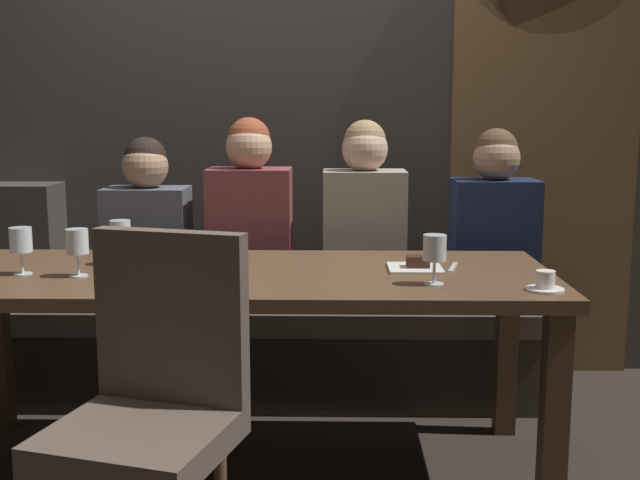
# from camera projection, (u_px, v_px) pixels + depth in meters

# --- Properties ---
(ground) EXTENTS (9.00, 9.00, 0.00)m
(ground) POSITION_uv_depth(u_px,v_px,m) (242.00, 468.00, 2.91)
(ground) COLOR black
(back_wall_tiled) EXTENTS (6.00, 0.12, 3.00)m
(back_wall_tiled) POSITION_uv_depth(u_px,v_px,m) (266.00, 69.00, 3.87)
(back_wall_tiled) COLOR #423D38
(back_wall_tiled) RESTS_ON ground
(arched_door) EXTENTS (0.90, 0.05, 2.55)m
(arched_door) POSITION_uv_depth(u_px,v_px,m) (546.00, 96.00, 3.79)
(arched_door) COLOR brown
(arched_door) RESTS_ON ground
(dining_table) EXTENTS (2.20, 0.84, 0.74)m
(dining_table) POSITION_uv_depth(u_px,v_px,m) (240.00, 295.00, 2.80)
(dining_table) COLOR #493422
(dining_table) RESTS_ON ground
(banquette_bench) EXTENTS (2.50, 0.44, 0.45)m
(banquette_bench) POSITION_uv_depth(u_px,v_px,m) (260.00, 351.00, 3.56)
(banquette_bench) COLOR #312A23
(banquette_bench) RESTS_ON ground
(chair_near_side) EXTENTS (0.54, 0.54, 0.98)m
(chair_near_side) POSITION_uv_depth(u_px,v_px,m) (154.00, 393.00, 2.11)
(chair_near_side) COLOR brown
(chair_near_side) RESTS_ON ground
(diner_redhead) EXTENTS (0.36, 0.24, 0.74)m
(diner_redhead) POSITION_uv_depth(u_px,v_px,m) (147.00, 226.00, 3.46)
(diner_redhead) COLOR #4C515B
(diner_redhead) RESTS_ON banquette_bench
(diner_bearded) EXTENTS (0.36, 0.24, 0.82)m
(diner_bearded) POSITION_uv_depth(u_px,v_px,m) (250.00, 217.00, 3.44)
(diner_bearded) COLOR brown
(diner_bearded) RESTS_ON banquette_bench
(diner_far_end) EXTENTS (0.36, 0.24, 0.81)m
(diner_far_end) POSITION_uv_depth(u_px,v_px,m) (364.00, 218.00, 3.47)
(diner_far_end) COLOR #9E9384
(diner_far_end) RESTS_ON banquette_bench
(diner_near_end) EXTENTS (0.36, 0.24, 0.77)m
(diner_near_end) POSITION_uv_depth(u_px,v_px,m) (494.00, 223.00, 3.42)
(diner_near_end) COLOR #192342
(diner_near_end) RESTS_ON banquette_bench
(wine_glass_center_front) EXTENTS (0.08, 0.08, 0.16)m
(wine_glass_center_front) POSITION_uv_depth(u_px,v_px,m) (77.00, 243.00, 2.68)
(wine_glass_center_front) COLOR silver
(wine_glass_center_front) RESTS_ON dining_table
(wine_glass_center_back) EXTENTS (0.08, 0.08, 0.16)m
(wine_glass_center_back) POSITION_uv_depth(u_px,v_px,m) (120.00, 234.00, 2.89)
(wine_glass_center_back) COLOR silver
(wine_glass_center_back) RESTS_ON dining_table
(wine_glass_end_left) EXTENTS (0.08, 0.08, 0.16)m
(wine_glass_end_left) POSITION_uv_depth(u_px,v_px,m) (435.00, 250.00, 2.56)
(wine_glass_end_left) COLOR silver
(wine_glass_end_left) RESTS_ON dining_table
(wine_glass_end_right) EXTENTS (0.08, 0.08, 0.16)m
(wine_glass_end_right) POSITION_uv_depth(u_px,v_px,m) (21.00, 242.00, 2.72)
(wine_glass_end_right) COLOR silver
(wine_glass_end_right) RESTS_ON dining_table
(espresso_cup) EXTENTS (0.12, 0.12, 0.06)m
(espresso_cup) POSITION_uv_depth(u_px,v_px,m) (545.00, 282.00, 2.49)
(espresso_cup) COLOR white
(espresso_cup) RESTS_ON dining_table
(dessert_plate) EXTENTS (0.19, 0.19, 0.05)m
(dessert_plate) POSITION_uv_depth(u_px,v_px,m) (416.00, 266.00, 2.81)
(dessert_plate) COLOR white
(dessert_plate) RESTS_ON dining_table
(fork_on_table) EXTENTS (0.06, 0.17, 0.01)m
(fork_on_table) POSITION_uv_depth(u_px,v_px,m) (453.00, 267.00, 2.84)
(fork_on_table) COLOR silver
(fork_on_table) RESTS_ON dining_table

